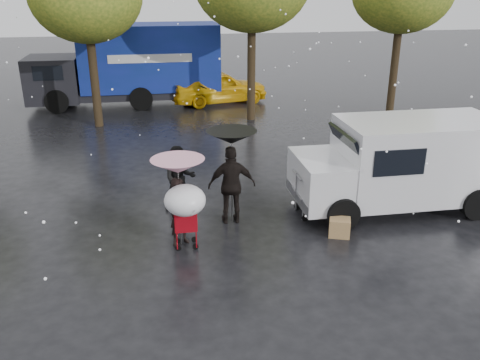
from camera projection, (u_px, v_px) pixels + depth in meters
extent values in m
plane|color=black|center=(225.00, 239.00, 11.09)|extent=(90.00, 90.00, 0.00)
imported|color=black|center=(180.00, 212.00, 10.62)|extent=(0.66, 0.63, 1.51)
imported|color=black|center=(180.00, 178.00, 12.27)|extent=(0.82, 0.66, 1.62)
imported|color=black|center=(232.00, 185.00, 11.56)|extent=(1.10, 0.50, 1.85)
cylinder|color=#4C4C4C|center=(180.00, 206.00, 10.57)|extent=(0.02, 0.02, 1.78)
cone|color=#C55179|center=(178.00, 166.00, 10.25)|extent=(1.11, 1.11, 0.30)
sphere|color=#4C4C4C|center=(178.00, 165.00, 10.24)|extent=(0.06, 0.06, 0.06)
cylinder|color=#4C4C4C|center=(232.00, 181.00, 11.53)|extent=(0.02, 0.02, 2.06)
cone|color=black|center=(231.00, 137.00, 11.15)|extent=(1.13, 1.13, 0.30)
sphere|color=#4C4C4C|center=(231.00, 136.00, 11.14)|extent=(0.06, 0.06, 0.06)
cube|color=slate|center=(326.00, 193.00, 12.11)|extent=(1.50, 0.80, 0.08)
cylinder|color=slate|center=(296.00, 185.00, 11.90)|extent=(0.04, 0.04, 0.60)
cube|color=olive|center=(340.00, 181.00, 12.17)|extent=(0.55, 0.45, 0.40)
cube|color=olive|center=(316.00, 187.00, 11.90)|extent=(0.45, 0.40, 0.35)
cube|color=olive|center=(342.00, 171.00, 11.81)|extent=(0.40, 0.35, 0.28)
cube|color=tan|center=(329.00, 189.00, 12.08)|extent=(0.90, 0.55, 0.12)
cylinder|color=black|center=(305.00, 218.00, 11.90)|extent=(0.16, 0.05, 0.16)
cylinder|color=black|center=(298.00, 207.00, 12.49)|extent=(0.16, 0.05, 0.16)
cylinder|color=black|center=(354.00, 214.00, 12.09)|extent=(0.16, 0.05, 0.16)
cylinder|color=black|center=(344.00, 203.00, 12.67)|extent=(0.16, 0.05, 0.16)
cube|color=#A10914|center=(185.00, 219.00, 10.56)|extent=(0.47, 0.41, 0.45)
cylinder|color=#A10914|center=(185.00, 206.00, 10.25)|extent=(0.42, 0.02, 0.02)
cylinder|color=#4C4C4C|center=(185.00, 209.00, 10.28)|extent=(0.02, 0.02, 0.60)
ellipsoid|color=white|center=(185.00, 200.00, 10.20)|extent=(0.84, 0.84, 0.63)
cylinder|color=black|center=(178.00, 248.00, 10.60)|extent=(0.12, 0.04, 0.12)
cylinder|color=black|center=(177.00, 241.00, 10.90)|extent=(0.12, 0.04, 0.12)
cylinder|color=black|center=(196.00, 247.00, 10.66)|extent=(0.12, 0.04, 0.12)
cylinder|color=black|center=(194.00, 239.00, 10.95)|extent=(0.12, 0.04, 0.12)
cube|color=silver|center=(418.00, 158.00, 12.31)|extent=(3.80, 2.00, 1.90)
cube|color=silver|center=(322.00, 180.00, 12.08)|extent=(1.20, 1.95, 1.10)
cube|color=black|center=(347.00, 144.00, 11.85)|extent=(0.37, 1.70, 0.67)
cube|color=slate|center=(299.00, 197.00, 12.14)|extent=(0.12, 1.90, 0.25)
cylinder|color=black|center=(343.00, 214.00, 11.41)|extent=(0.76, 0.28, 0.76)
cylinder|color=black|center=(317.00, 183.00, 13.15)|extent=(0.76, 0.28, 0.76)
cylinder|color=black|center=(476.00, 204.00, 11.93)|extent=(0.76, 0.28, 0.76)
cylinder|color=black|center=(434.00, 175.00, 13.67)|extent=(0.76, 0.28, 0.76)
cube|color=navy|center=(150.00, 57.00, 22.48)|extent=(6.00, 2.50, 2.80)
cube|color=black|center=(54.00, 79.00, 22.14)|extent=(2.20, 2.40, 1.90)
cube|color=black|center=(130.00, 92.00, 22.90)|extent=(8.00, 2.30, 0.35)
cube|color=silver|center=(150.00, 59.00, 21.29)|extent=(3.50, 0.03, 0.35)
cylinder|color=black|center=(57.00, 101.00, 21.39)|extent=(1.00, 0.30, 1.00)
cylinder|color=black|center=(65.00, 91.00, 23.50)|extent=(1.00, 0.30, 1.00)
cylinder|color=black|center=(199.00, 96.00, 22.33)|extent=(1.00, 0.30, 1.00)
cylinder|color=black|center=(194.00, 86.00, 24.44)|extent=(1.00, 0.30, 1.00)
cube|color=olive|center=(340.00, 227.00, 11.17)|extent=(0.55, 0.49, 0.41)
cube|color=olive|center=(333.00, 199.00, 12.63)|extent=(0.60, 0.53, 0.39)
imported|color=#EBAB0C|center=(218.00, 87.00, 23.09)|extent=(4.67, 2.70, 1.50)
cylinder|color=black|center=(93.00, 67.00, 18.88)|extent=(0.32, 0.32, 4.48)
cylinder|color=black|center=(251.00, 58.00, 19.75)|extent=(0.32, 0.32, 4.90)
cylinder|color=black|center=(395.00, 58.00, 20.74)|extent=(0.32, 0.32, 4.62)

